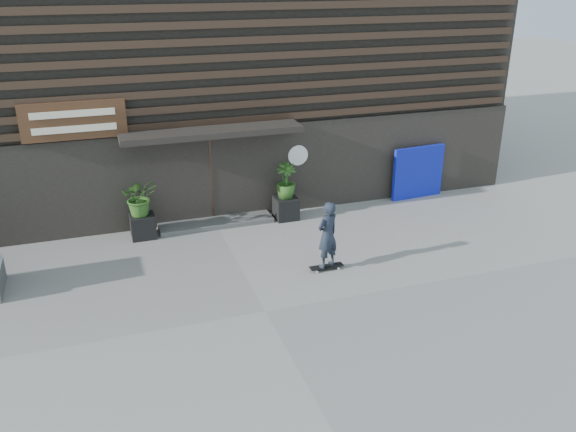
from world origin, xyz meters
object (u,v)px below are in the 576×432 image
object	(u,v)px
planter_pot_right	(286,208)
skateboarder	(327,235)
planter_pot_left	(143,226)
blue_tarp	(418,172)

from	to	relation	value
planter_pot_right	skateboarder	world-z (taller)	skateboarder
planter_pot_right	skateboarder	bearing A→B (deg)	-91.43
planter_pot_left	blue_tarp	size ratio (longest dim) A/B	0.36
blue_tarp	skateboarder	distance (m)	5.47
planter_pot_right	skateboarder	size ratio (longest dim) A/B	0.37
planter_pot_left	planter_pot_right	bearing A→B (deg)	0.00
planter_pot_right	skateboarder	distance (m)	3.19
blue_tarp	skateboarder	xyz separation A→B (m)	(-4.25, -3.44, 0.08)
planter_pot_right	skateboarder	xyz separation A→B (m)	(-0.08, -3.14, 0.56)
planter_pot_left	blue_tarp	distance (m)	7.99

